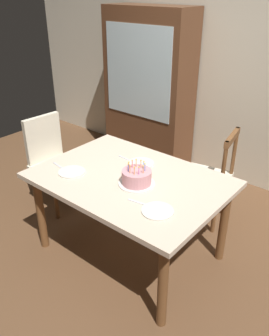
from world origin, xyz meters
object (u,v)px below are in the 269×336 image
object	(u,v)px
plate_far_side	(141,163)
chair_upholstered	(51,158)
plate_near_celebrant	(72,172)
chair_spindle_back	(208,179)
birthday_cake	(137,178)
plate_near_guest	(158,211)
dining_table	(130,187)
china_cabinet	(149,90)

from	to	relation	value
plate_far_side	chair_upholstered	distance (m)	1.09
chair_upholstered	plate_near_celebrant	bearing A→B (deg)	-25.07
chair_spindle_back	birthday_cake	bearing A→B (deg)	-99.26
birthday_cake	plate_near_guest	xyz separation A→B (m)	(0.34, -0.19, -0.05)
birthday_cake	chair_upholstered	world-z (taller)	chair_upholstered
dining_table	china_cabinet	world-z (taller)	china_cabinet
birthday_cake	china_cabinet	bearing A→B (deg)	124.95
plate_far_side	chair_upholstered	bearing A→B (deg)	-172.56
birthday_cake	plate_near_celebrant	distance (m)	0.56
china_cabinet	plate_near_guest	bearing A→B (deg)	-50.90
china_cabinet	plate_near_celebrant	bearing A→B (deg)	-71.52
plate_near_celebrant	birthday_cake	bearing A→B (deg)	20.11
plate_far_side	chair_spindle_back	xyz separation A→B (m)	(0.33, 0.62, -0.30)
chair_spindle_back	chair_upholstered	distance (m)	1.59
birthday_cake	chair_spindle_back	xyz separation A→B (m)	(0.15, 0.91, -0.35)
birthday_cake	plate_far_side	world-z (taller)	birthday_cake
dining_table	china_cabinet	distance (m)	1.88
plate_near_celebrant	plate_far_side	world-z (taller)	same
chair_spindle_back	dining_table	bearing A→B (deg)	-106.76
plate_near_guest	chair_upholstered	xyz separation A→B (m)	(-1.59, 0.34, -0.23)
chair_upholstered	china_cabinet	bearing A→B (deg)	85.10
plate_near_celebrant	chair_upholstered	distance (m)	0.83
plate_far_side	birthday_cake	bearing A→B (deg)	-57.15
dining_table	plate_near_celebrant	bearing A→B (deg)	-149.83
dining_table	plate_near_celebrant	xyz separation A→B (m)	(-0.41, -0.24, 0.09)
chair_upholstered	china_cabinet	distance (m)	1.52
plate_near_celebrant	chair_upholstered	size ratio (longest dim) A/B	0.23
plate_near_guest	china_cabinet	distance (m)	2.32
plate_near_celebrant	china_cabinet	world-z (taller)	china_cabinet
plate_near_guest	chair_spindle_back	distance (m)	1.15
plate_far_side	plate_near_guest	bearing A→B (deg)	-42.42
plate_near_celebrant	plate_far_side	size ratio (longest dim) A/B	1.00
plate_near_celebrant	chair_spindle_back	size ratio (longest dim) A/B	0.23
china_cabinet	chair_upholstered	bearing A→B (deg)	-94.90
dining_table	chair_spindle_back	world-z (taller)	chair_spindle_back
chair_spindle_back	plate_near_celebrant	bearing A→B (deg)	-121.41
plate_far_side	chair_upholstered	world-z (taller)	chair_upholstered
plate_near_celebrant	chair_spindle_back	world-z (taller)	chair_spindle_back
dining_table	plate_near_guest	world-z (taller)	plate_near_guest
plate_near_guest	china_cabinet	bearing A→B (deg)	129.10
plate_near_celebrant	chair_upholstered	xyz separation A→B (m)	(-0.73, 0.34, -0.23)
plate_near_guest	plate_far_side	bearing A→B (deg)	137.58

